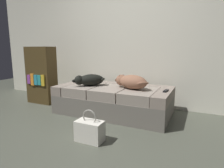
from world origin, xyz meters
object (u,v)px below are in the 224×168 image
dog_dark (89,80)px  handbag (90,131)px  couch (113,100)px  dog_tan (131,82)px  bookshelf (41,75)px  tv_remote (166,91)px

dog_dark → handbag: dog_dark is taller
couch → dog_tan: (0.32, -0.04, 0.34)m
handbag → bookshelf: (-1.73, 1.02, 0.42)m
dog_dark → handbag: (0.57, -0.92, -0.42)m
dog_dark → handbag: size_ratio=1.29×
couch → bookshelf: 1.59m
couch → dog_tan: bearing=-7.7°
couch → handbag: couch is taller
handbag → bookshelf: 2.06m
dog_tan → bookshelf: bookshelf is taller
dog_tan → handbag: bearing=-98.3°
tv_remote → dog_tan: bearing=-171.2°
dog_dark → dog_tan: bearing=5.2°
couch → dog_dark: dog_dark is taller
couch → bookshelf: bookshelf is taller
dog_dark → bookshelf: bookshelf is taller
tv_remote → bookshelf: size_ratio=0.14×
tv_remote → handbag: tv_remote is taller
couch → bookshelf: (-1.56, 0.00, 0.33)m
handbag → dog_dark: bearing=121.6°
dog_dark → tv_remote: dog_dark is taller
tv_remote → bookshelf: bearing=-173.7°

